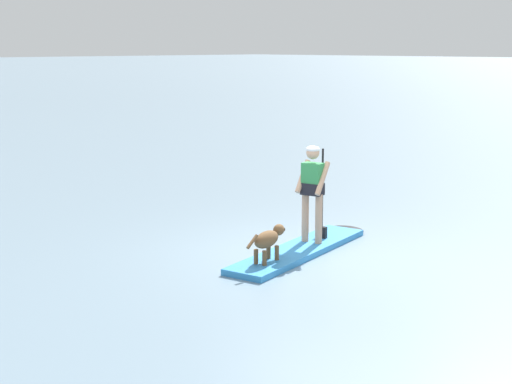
% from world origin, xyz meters
% --- Properties ---
extents(ground_plane, '(400.00, 400.00, 0.00)m').
position_xyz_m(ground_plane, '(0.00, 0.00, 0.00)').
color(ground_plane, gray).
extents(paddleboard, '(3.75, 1.42, 0.10)m').
position_xyz_m(paddleboard, '(0.23, 0.05, 0.05)').
color(paddleboard, '#338CD8').
rests_on(paddleboard, ground_plane).
extents(person_paddler, '(0.65, 0.54, 1.65)m').
position_xyz_m(person_paddler, '(0.44, 0.09, 1.06)').
color(person_paddler, tan).
rests_on(person_paddler, paddleboard).
extents(dog, '(1.05, 0.34, 0.53)m').
position_xyz_m(dog, '(-0.93, -0.19, 0.45)').
color(dog, brown).
rests_on(dog, paddleboard).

